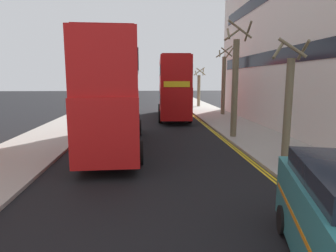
{
  "coord_description": "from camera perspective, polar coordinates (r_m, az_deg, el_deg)",
  "views": [
    {
      "loc": [
        -0.32,
        -0.56,
        3.7
      ],
      "look_at": [
        0.5,
        11.0,
        1.8
      ],
      "focal_mm": 30.88,
      "sensor_mm": 36.0,
      "label": 1
    }
  ],
  "objects": [
    {
      "name": "kerb_line_outer",
      "position": [
        15.74,
        13.55,
        -4.53
      ],
      "size": [
        0.1,
        56.0,
        0.01
      ],
      "primitive_type": "cube",
      "color": "yellow",
      "rests_on": "ground"
    },
    {
      "name": "kerb_line_inner",
      "position": [
        15.7,
        12.99,
        -4.55
      ],
      "size": [
        0.1,
        56.0,
        0.01
      ],
      "primitive_type": "cube",
      "color": "yellow",
      "rests_on": "ground"
    },
    {
      "name": "sidewalk_left",
      "position": [
        18.04,
        -24.04,
        -3.11
      ],
      "size": [
        4.0,
        80.0,
        0.14
      ],
      "primitive_type": "cube",
      "color": "#9E9991",
      "rests_on": "ground"
    },
    {
      "name": "street_tree_mid",
      "position": [
        29.7,
        10.92,
        8.36
      ],
      "size": [
        1.61,
        1.72,
        6.85
      ],
      "color": "#6B6047",
      "rests_on": "sidewalk_right"
    },
    {
      "name": "double_decker_bus_away",
      "position": [
        15.65,
        -10.45,
        6.71
      ],
      "size": [
        3.05,
        10.88,
        5.64
      ],
      "color": "red",
      "rests_on": "ground"
    },
    {
      "name": "street_tree_distant",
      "position": [
        12.56,
        22.6,
        3.55
      ],
      "size": [
        1.34,
        1.52,
        5.11
      ],
      "color": "#6B6047",
      "rests_on": "sidewalk_right"
    },
    {
      "name": "sidewalk_right",
      "position": [
        18.27,
        17.96,
        -2.6
      ],
      "size": [
        4.0,
        80.0,
        0.14
      ],
      "primitive_type": "cube",
      "color": "#9E9991",
      "rests_on": "ground"
    },
    {
      "name": "double_decker_bus_oncoming",
      "position": [
        27.51,
        1.0,
        7.92
      ],
      "size": [
        3.07,
        10.88,
        5.64
      ],
      "color": "#B20F0F",
      "rests_on": "ground"
    },
    {
      "name": "street_tree_far",
      "position": [
        18.22,
        13.1,
        8.04
      ],
      "size": [
        1.52,
        1.47,
        6.87
      ],
      "color": "#6B6047",
      "rests_on": "sidewalk_right"
    },
    {
      "name": "street_tree_near",
      "position": [
        38.06,
        6.12,
        7.33
      ],
      "size": [
        1.46,
        1.7,
        5.05
      ],
      "color": "#6B6047",
      "rests_on": "sidewalk_right"
    }
  ]
}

